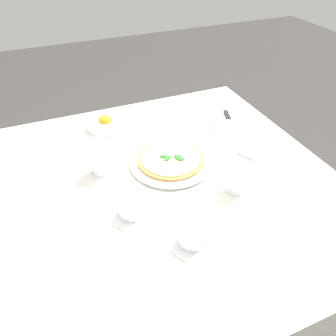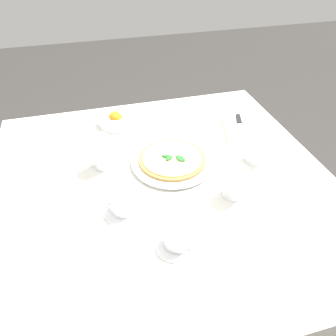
# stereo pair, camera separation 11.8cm
# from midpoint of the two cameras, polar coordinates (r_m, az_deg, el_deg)

# --- Properties ---
(ground_plane) EXTENTS (8.00, 8.00, 0.00)m
(ground_plane) POSITION_cam_midpoint_polar(r_m,az_deg,el_deg) (1.71, -2.43, -21.05)
(ground_plane) COLOR #33302D
(dining_table) EXTENTS (1.19, 1.19, 0.72)m
(dining_table) POSITION_cam_midpoint_polar(r_m,az_deg,el_deg) (1.23, -3.18, -6.72)
(dining_table) COLOR white
(dining_table) RESTS_ON ground_plane
(pizza_plate) EXTENTS (0.30, 0.30, 0.02)m
(pizza_plate) POSITION_cam_midpoint_polar(r_m,az_deg,el_deg) (1.22, -2.32, 1.04)
(pizza_plate) COLOR white
(pizza_plate) RESTS_ON dining_table
(pizza) EXTENTS (0.25, 0.25, 0.02)m
(pizza) POSITION_cam_midpoint_polar(r_m,az_deg,el_deg) (1.21, -2.32, 1.56)
(pizza) COLOR #C68E47
(pizza) RESTS_ON pizza_plate
(coffee_cup_near_right) EXTENTS (0.13, 0.13, 0.06)m
(coffee_cup_near_right) POSITION_cam_midpoint_polar(r_m,az_deg,el_deg) (1.03, -9.79, -7.17)
(coffee_cup_near_right) COLOR white
(coffee_cup_near_right) RESTS_ON dining_table
(coffee_cup_right_edge) EXTENTS (0.13, 0.13, 0.06)m
(coffee_cup_right_edge) POSITION_cam_midpoint_polar(r_m,az_deg,el_deg) (0.94, 0.57, -12.06)
(coffee_cup_right_edge) COLOR white
(coffee_cup_right_edge) RESTS_ON dining_table
(water_glass_far_left) EXTENTS (0.07, 0.07, 0.11)m
(water_glass_far_left) POSITION_cam_midpoint_polar(r_m,az_deg,el_deg) (1.10, 8.88, -1.80)
(water_glass_far_left) COLOR white
(water_glass_far_left) RESTS_ON dining_table
(water_glass_center_back) EXTENTS (0.07, 0.07, 0.13)m
(water_glass_center_back) POSITION_cam_midpoint_polar(r_m,az_deg,el_deg) (1.19, -14.62, 1.44)
(water_glass_center_back) COLOR white
(water_glass_center_back) RESTS_ON dining_table
(water_glass_back_corner) EXTENTS (0.07, 0.07, 0.11)m
(water_glass_back_corner) POSITION_cam_midpoint_polar(r_m,az_deg,el_deg) (1.27, 11.59, 4.10)
(water_glass_back_corner) COLOR white
(water_glass_back_corner) RESTS_ON dining_table
(napkin_folded) EXTENTS (0.25, 0.18, 0.02)m
(napkin_folded) POSITION_cam_midpoint_polar(r_m,az_deg,el_deg) (1.46, 8.34, 7.63)
(napkin_folded) COLOR white
(napkin_folded) RESTS_ON dining_table
(dinner_knife) EXTENTS (0.19, 0.08, 0.01)m
(dinner_knife) POSITION_cam_midpoint_polar(r_m,az_deg,el_deg) (1.46, 8.41, 8.04)
(dinner_knife) COLOR silver
(dinner_knife) RESTS_ON napkin_folded
(citrus_bowl) EXTENTS (0.15, 0.15, 0.07)m
(citrus_bowl) POSITION_cam_midpoint_polar(r_m,az_deg,el_deg) (1.45, -13.13, 7.47)
(citrus_bowl) COLOR white
(citrus_bowl) RESTS_ON dining_table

